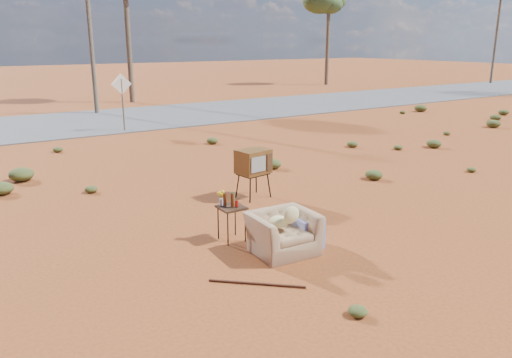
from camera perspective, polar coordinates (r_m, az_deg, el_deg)
ground at (r=8.87m, az=1.22°, el=-6.91°), size 140.00×140.00×0.00m
highway at (r=22.51m, az=-20.87°, el=5.93°), size 140.00×7.00×0.04m
armchair at (r=8.28m, az=3.54°, el=-5.48°), size 1.26×0.79×0.91m
tv_unit at (r=10.94m, az=-0.30°, el=1.92°), size 0.75×0.64×1.09m
side_table at (r=8.63m, az=-3.08°, el=-3.00°), size 0.44×0.44×0.89m
rusty_bar at (r=7.32m, az=0.10°, el=-11.86°), size 1.08×0.97×0.04m
road_sign at (r=19.84m, az=-15.07°, el=9.57°), size 0.78×0.06×2.19m
eucalyptus_right at (r=40.77m, az=8.33°, el=18.99°), size 3.20×3.20×7.10m
utility_pole_center at (r=25.17m, az=-18.50°, el=16.52°), size 1.40×0.20×8.00m
utility_pole_east at (r=45.62m, az=25.82°, el=15.02°), size 1.40×0.20×8.00m
scrub_patch at (r=12.25m, az=-13.72°, el=-0.29°), size 17.49×8.07×0.33m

